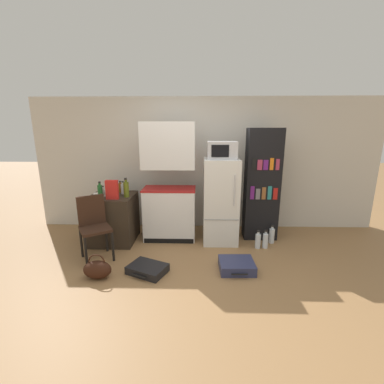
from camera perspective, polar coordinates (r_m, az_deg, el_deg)
The scene contains 21 objects.
ground_plane at distance 3.39m, azimuth 0.07°, elevation -19.50°, with size 24.00×24.00×0.00m, color olive.
wall_back at distance 4.88m, azimuth 3.05°, elevation 6.14°, with size 6.40×0.10×2.43m.
side_table at distance 4.56m, azimuth -17.07°, elevation -5.59°, with size 0.72×0.73×0.80m.
kitchen_hutch at distance 4.33m, azimuth -5.08°, elevation 1.26°, with size 0.88×0.48×1.98m.
refrigerator at distance 4.31m, azimuth 6.34°, elevation -1.94°, with size 0.56×0.63×1.40m.
microwave at distance 4.16m, azimuth 6.65°, elevation 9.24°, with size 0.46×0.38×0.27m.
bookshelf at distance 4.51m, azimuth 15.27°, elevation 1.52°, with size 0.56×0.32×1.89m.
bottle_milk_white at distance 4.39m, azimuth -19.13°, elevation -0.04°, with size 0.06×0.06×0.18m.
bottle_clear_short at distance 4.49m, azimuth -15.07°, elevation 0.76°, with size 0.07×0.07×0.21m.
bottle_amber_beer at distance 4.62m, azimuth -15.62°, elevation 0.97°, with size 0.07×0.07×0.20m.
bottle_green_tall at distance 4.28m, azimuth -19.74°, elevation 0.12°, with size 0.07×0.07×0.27m.
bottle_olive_oil at distance 4.26m, azimuth -14.41°, elevation 0.64°, with size 0.09×0.09×0.31m.
bowl at distance 4.52m, azimuth -20.30°, elevation -0.49°, with size 0.14×0.14×0.04m.
cereal_box at distance 4.18m, azimuth -17.34°, elevation 0.49°, with size 0.19×0.07×0.30m.
chair at distance 4.02m, azimuth -21.03°, elevation -6.20°, with size 0.55×0.55×0.93m.
suitcase_large_flat at distance 3.67m, azimuth 9.88°, elevation -15.80°, with size 0.48×0.44×0.13m.
suitcase_small_flat at distance 3.62m, azimuth -9.86°, elevation -16.50°, with size 0.59×0.51×0.10m.
handbag at distance 3.62m, azimuth -20.29°, elevation -15.83°, with size 0.36×0.20×0.33m.
water_bottle_front at distance 4.31m, azimuth 14.43°, elevation -10.42°, with size 0.09×0.09×0.30m.
water_bottle_middle at distance 4.56m, azimuth 17.30°, elevation -9.17°, with size 0.09×0.09×0.32m.
water_bottle_back at distance 4.35m, azimuth 15.99°, elevation -10.28°, with size 0.09×0.09×0.30m.
Camera 1 is at (0.07, -2.84, 1.86)m, focal length 24.00 mm.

